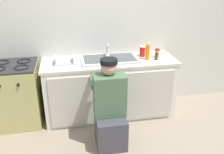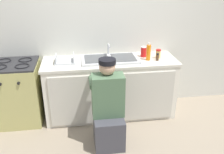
{
  "view_description": "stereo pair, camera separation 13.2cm",
  "coord_description": "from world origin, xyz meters",
  "px_view_note": "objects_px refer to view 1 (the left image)",
  "views": [
    {
      "loc": [
        -0.57,
        -2.95,
        2.06
      ],
      "look_at": [
        0.0,
        0.1,
        0.68
      ],
      "focal_mm": 40.0,
      "sensor_mm": 36.0,
      "label": 1
    },
    {
      "loc": [
        -0.43,
        -2.98,
        2.06
      ],
      "look_at": [
        0.0,
        0.1,
        0.68
      ],
      "focal_mm": 40.0,
      "sensor_mm": 36.0,
      "label": 2
    }
  ],
  "objects_px": {
    "plumber_person": "(110,111)",
    "soda_cup_red": "(142,51)",
    "condiment_jar": "(157,53)",
    "sink_double_basin": "(109,59)",
    "dish_rack_tray": "(64,61)",
    "soap_bottle_orange": "(148,52)",
    "stove_range": "(17,94)",
    "spice_bottle_pepper": "(157,56)"
  },
  "relations": [
    {
      "from": "plumber_person",
      "to": "soda_cup_red",
      "type": "bearing_deg",
      "value": 51.42
    },
    {
      "from": "plumber_person",
      "to": "condiment_jar",
      "type": "distance_m",
      "value": 1.16
    },
    {
      "from": "soda_cup_red",
      "to": "sink_double_basin",
      "type": "bearing_deg",
      "value": -170.86
    },
    {
      "from": "dish_rack_tray",
      "to": "soap_bottle_orange",
      "type": "xyz_separation_m",
      "value": [
        1.16,
        -0.06,
        0.09
      ]
    },
    {
      "from": "plumber_person",
      "to": "soap_bottle_orange",
      "type": "xyz_separation_m",
      "value": [
        0.65,
        0.63,
        0.51
      ]
    },
    {
      "from": "condiment_jar",
      "to": "soda_cup_red",
      "type": "bearing_deg",
      "value": 155.26
    },
    {
      "from": "sink_double_basin",
      "to": "stove_range",
      "type": "bearing_deg",
      "value": -179.91
    },
    {
      "from": "spice_bottle_pepper",
      "to": "dish_rack_tray",
      "type": "bearing_deg",
      "value": 175.55
    },
    {
      "from": "condiment_jar",
      "to": "spice_bottle_pepper",
      "type": "xyz_separation_m",
      "value": [
        -0.04,
        -0.1,
        -0.01
      ]
    },
    {
      "from": "soda_cup_red",
      "to": "spice_bottle_pepper",
      "type": "distance_m",
      "value": 0.24
    },
    {
      "from": "sink_double_basin",
      "to": "plumber_person",
      "type": "distance_m",
      "value": 0.82
    },
    {
      "from": "soap_bottle_orange",
      "to": "spice_bottle_pepper",
      "type": "height_order",
      "value": "soap_bottle_orange"
    },
    {
      "from": "dish_rack_tray",
      "to": "soda_cup_red",
      "type": "bearing_deg",
      "value": 4.31
    },
    {
      "from": "soda_cup_red",
      "to": "spice_bottle_pepper",
      "type": "relative_size",
      "value": 1.45
    },
    {
      "from": "sink_double_basin",
      "to": "soda_cup_red",
      "type": "distance_m",
      "value": 0.51
    },
    {
      "from": "stove_range",
      "to": "spice_bottle_pepper",
      "type": "distance_m",
      "value": 2.03
    },
    {
      "from": "stove_range",
      "to": "spice_bottle_pepper",
      "type": "height_order",
      "value": "spice_bottle_pepper"
    },
    {
      "from": "soap_bottle_orange",
      "to": "sink_double_basin",
      "type": "bearing_deg",
      "value": 172.68
    },
    {
      "from": "soda_cup_red",
      "to": "spice_bottle_pepper",
      "type": "bearing_deg",
      "value": -50.31
    },
    {
      "from": "plumber_person",
      "to": "soda_cup_red",
      "type": "xyz_separation_m",
      "value": [
        0.62,
        0.78,
        0.47
      ]
    },
    {
      "from": "soap_bottle_orange",
      "to": "spice_bottle_pepper",
      "type": "bearing_deg",
      "value": -15.86
    },
    {
      "from": "sink_double_basin",
      "to": "dish_rack_tray",
      "type": "distance_m",
      "value": 0.62
    },
    {
      "from": "dish_rack_tray",
      "to": "spice_bottle_pepper",
      "type": "xyz_separation_m",
      "value": [
        1.28,
        -0.1,
        0.03
      ]
    },
    {
      "from": "condiment_jar",
      "to": "soap_bottle_orange",
      "type": "bearing_deg",
      "value": -159.59
    },
    {
      "from": "plumber_person",
      "to": "dish_rack_tray",
      "type": "height_order",
      "value": "plumber_person"
    },
    {
      "from": "stove_range",
      "to": "sink_double_basin",
      "type": "bearing_deg",
      "value": 0.09
    },
    {
      "from": "soda_cup_red",
      "to": "soap_bottle_orange",
      "type": "distance_m",
      "value": 0.16
    },
    {
      "from": "stove_range",
      "to": "condiment_jar",
      "type": "bearing_deg",
      "value": -0.16
    },
    {
      "from": "condiment_jar",
      "to": "soap_bottle_orange",
      "type": "xyz_separation_m",
      "value": [
        -0.16,
        -0.06,
        0.05
      ]
    },
    {
      "from": "soda_cup_red",
      "to": "soap_bottle_orange",
      "type": "height_order",
      "value": "soap_bottle_orange"
    },
    {
      "from": "plumber_person",
      "to": "soda_cup_red",
      "type": "relative_size",
      "value": 7.26
    },
    {
      "from": "condiment_jar",
      "to": "dish_rack_tray",
      "type": "height_order",
      "value": "condiment_jar"
    },
    {
      "from": "sink_double_basin",
      "to": "plumber_person",
      "type": "height_order",
      "value": "plumber_person"
    },
    {
      "from": "spice_bottle_pepper",
      "to": "plumber_person",
      "type": "bearing_deg",
      "value": -142.52
    },
    {
      "from": "stove_range",
      "to": "soap_bottle_orange",
      "type": "relative_size",
      "value": 3.55
    },
    {
      "from": "plumber_person",
      "to": "stove_range",
      "type": "bearing_deg",
      "value": 149.88
    },
    {
      "from": "sink_double_basin",
      "to": "dish_rack_tray",
      "type": "relative_size",
      "value": 2.86
    },
    {
      "from": "condiment_jar",
      "to": "soap_bottle_orange",
      "type": "relative_size",
      "value": 0.51
    },
    {
      "from": "soap_bottle_orange",
      "to": "soda_cup_red",
      "type": "bearing_deg",
      "value": 101.33
    },
    {
      "from": "sink_double_basin",
      "to": "dish_rack_tray",
      "type": "bearing_deg",
      "value": -179.64
    },
    {
      "from": "spice_bottle_pepper",
      "to": "condiment_jar",
      "type": "bearing_deg",
      "value": 67.4
    },
    {
      "from": "dish_rack_tray",
      "to": "spice_bottle_pepper",
      "type": "distance_m",
      "value": 1.28
    }
  ]
}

